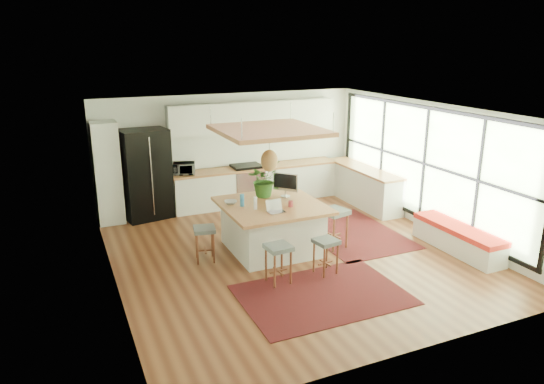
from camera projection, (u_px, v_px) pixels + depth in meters
name	position (u px, v px, depth m)	size (l,w,h in m)	color
floor	(292.00, 253.00, 9.57)	(7.00, 7.00, 0.00)	#582A19
ceiling	(294.00, 111.00, 8.79)	(7.00, 7.00, 0.00)	white
wall_back	(230.00, 149.00, 12.24)	(6.50, 6.50, 0.00)	silver
wall_front	(418.00, 257.00, 6.11)	(6.50, 6.50, 0.00)	silver
wall_left	(109.00, 208.00, 7.92)	(7.00, 7.00, 0.00)	silver
wall_right	(432.00, 168.00, 10.43)	(7.00, 7.00, 0.00)	silver
window_wall	(432.00, 165.00, 10.41)	(0.10, 6.20, 2.60)	black
pantry	(107.00, 173.00, 10.89)	(0.55, 0.60, 2.25)	silver
back_counter_base	(256.00, 185.00, 12.44)	(4.20, 0.60, 0.88)	silver
back_counter_top	(256.00, 168.00, 12.31)	(4.24, 0.64, 0.05)	#9C5C37
backsplash	(251.00, 147.00, 12.44)	(4.20, 0.02, 0.80)	white
upper_cabinets	(253.00, 116.00, 12.07)	(4.20, 0.34, 0.70)	silver
range	(247.00, 184.00, 12.33)	(0.76, 0.62, 1.00)	#A5A5AA
right_counter_base	(363.00, 187.00, 12.33)	(0.60, 2.50, 0.88)	silver
right_counter_top	(364.00, 169.00, 12.19)	(0.64, 2.54, 0.05)	#9C5C37
window_bench	(458.00, 239.00, 9.58)	(0.52, 2.00, 0.50)	silver
ceiling_panel	(269.00, 145.00, 9.21)	(1.86, 1.86, 0.80)	#9C5C37
rug_near	(323.00, 295.00, 7.96)	(2.60, 1.80, 0.01)	black
rug_right	(351.00, 233.00, 10.54)	(1.80, 2.60, 0.01)	black
fridge	(145.00, 178.00, 11.26)	(1.01, 0.79, 2.04)	black
island	(272.00, 227.00, 9.58)	(1.85, 1.85, 0.93)	#9C5C37
stool_near_left	(278.00, 263.00, 8.29)	(0.40, 0.40, 0.67)	#515A5A
stool_near_right	(326.00, 254.00, 8.61)	(0.38, 0.38, 0.63)	#515A5A
stool_right_front	(334.00, 230.00, 9.72)	(0.46, 0.46, 0.78)	#515A5A
stool_right_back	(317.00, 219.00, 10.36)	(0.37, 0.37, 0.63)	#515A5A
stool_left_side	(205.00, 243.00, 9.13)	(0.38, 0.38, 0.65)	#515A5A
laptop	(276.00, 206.00, 8.95)	(0.31, 0.33, 0.23)	#A5A5AA
monitor	(286.00, 184.00, 9.82)	(0.53, 0.19, 0.49)	#A5A5AA
microwave	(184.00, 167.00, 11.55)	(0.49, 0.27, 0.33)	#A5A5AA
island_plant	(263.00, 183.00, 9.86)	(0.63, 0.70, 0.54)	#1E4C19
island_bowl	(231.00, 202.00, 9.45)	(0.24, 0.24, 0.06)	beige
island_bottle_0	(243.00, 201.00, 9.29)	(0.07, 0.07, 0.19)	#2E79BA
island_bottle_1	(255.00, 204.00, 9.13)	(0.07, 0.07, 0.19)	white
island_bottle_2	(291.00, 202.00, 9.25)	(0.07, 0.07, 0.19)	#AA3843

